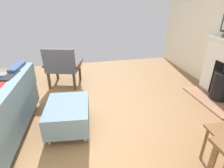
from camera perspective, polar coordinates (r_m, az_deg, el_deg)
The scene contains 3 objects.
ground_plane at distance 2.93m, azimuth -11.45°, elevation -10.99°, with size 5.64×5.24×0.01m, color olive.
ottoman at distance 2.66m, azimuth -13.30°, elevation -8.92°, with size 0.64×0.78×0.39m.
armchair_accent at distance 3.83m, azimuth -14.98°, elevation 5.74°, with size 0.80×0.73×0.84m.
Camera 1 is at (-0.06, 2.37, 1.72)m, focal length 29.89 mm.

